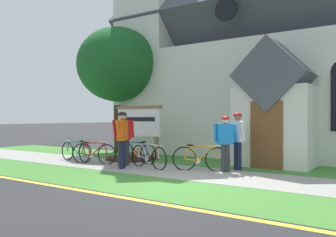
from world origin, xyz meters
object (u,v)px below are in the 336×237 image
object	(u,v)px
bicycle_yellow	(200,158)
cyclist_in_orange_jersey	(225,139)
cyclist_in_yellow_jersey	(238,136)
cyclist_in_white_jersey	(122,135)
bicycle_red	(137,153)
bicycle_orange	(94,153)
bicycle_blue	(76,151)
church_sign	(138,123)
cyclist_in_green_jersey	(123,134)
yard_deciduous_tree	(117,65)
bicycle_silver	(148,156)

from	to	relation	value
bicycle_yellow	cyclist_in_orange_jersey	bearing A→B (deg)	15.92
cyclist_in_yellow_jersey	cyclist_in_white_jersey	bearing A→B (deg)	-150.93
bicycle_red	cyclist_in_yellow_jersey	world-z (taller)	cyclist_in_yellow_jersey
bicycle_orange	cyclist_in_white_jersey	size ratio (longest dim) A/B	0.94
bicycle_blue	bicycle_yellow	bearing A→B (deg)	6.29
bicycle_orange	cyclist_in_white_jersey	distance (m)	1.81
bicycle_yellow	church_sign	bearing A→B (deg)	157.98
bicycle_blue	cyclist_in_green_jersey	bearing A→B (deg)	1.02
church_sign	bicycle_red	world-z (taller)	church_sign
church_sign	cyclist_in_green_jersey	xyz separation A→B (m)	(0.89, -1.90, -0.33)
cyclist_in_yellow_jersey	cyclist_in_green_jersey	size ratio (longest dim) A/B	0.99
church_sign	cyclist_in_white_jersey	xyz separation A→B (m)	(1.27, -2.39, -0.32)
bicycle_orange	yard_deciduous_tree	xyz separation A→B (m)	(-1.95, 3.37, 3.63)
cyclist_in_orange_jersey	yard_deciduous_tree	xyz separation A→B (m)	(-6.50, 2.56, 3.03)
church_sign	bicycle_yellow	xyz separation A→B (m)	(3.48, -1.41, -1.00)
bicycle_yellow	bicycle_orange	bearing A→B (deg)	-171.05
church_sign	bicycle_silver	distance (m)	2.76
cyclist_in_orange_jersey	bicycle_yellow	bearing A→B (deg)	-164.08
bicycle_red	cyclist_in_white_jersey	bearing A→B (deg)	-70.97
bicycle_blue	cyclist_in_green_jersey	size ratio (longest dim) A/B	1.00
bicycle_orange	cyclist_in_yellow_jersey	world-z (taller)	cyclist_in_yellow_jersey
bicycle_yellow	cyclist_in_orange_jersey	distance (m)	0.94
bicycle_orange	cyclist_in_white_jersey	world-z (taller)	cyclist_in_white_jersey
bicycle_blue	cyclist_in_green_jersey	distance (m)	2.32
cyclist_in_yellow_jersey	cyclist_in_white_jersey	world-z (taller)	cyclist_in_white_jersey
church_sign	bicycle_orange	bearing A→B (deg)	-100.15
bicycle_silver	cyclist_in_yellow_jersey	distance (m)	2.84
church_sign	bicycle_red	bearing A→B (deg)	-53.30
yard_deciduous_tree	cyclist_in_orange_jersey	bearing A→B (deg)	-21.48
church_sign	bicycle_red	size ratio (longest dim) A/B	1.25
bicycle_blue	bicycle_orange	xyz separation A→B (m)	(0.97, -0.07, 0.00)
bicycle_orange	bicycle_yellow	bearing A→B (deg)	8.95
cyclist_in_white_jersey	yard_deciduous_tree	world-z (taller)	yard_deciduous_tree
yard_deciduous_tree	bicycle_orange	bearing A→B (deg)	-59.97
cyclist_in_orange_jersey	cyclist_in_green_jersey	xyz separation A→B (m)	(-3.30, -0.69, 0.08)
bicycle_blue	cyclist_in_white_jersey	world-z (taller)	cyclist_in_white_jersey
cyclist_in_yellow_jersey	bicycle_blue	bearing A→B (deg)	-167.43
yard_deciduous_tree	cyclist_in_yellow_jersey	bearing A→B (deg)	-16.90
church_sign	bicycle_silver	size ratio (longest dim) A/B	1.28
bicycle_blue	cyclist_in_yellow_jersey	xyz separation A→B (m)	(5.69, 1.27, 0.67)
bicycle_orange	cyclist_in_green_jersey	distance (m)	1.43
bicycle_yellow	yard_deciduous_tree	world-z (taller)	yard_deciduous_tree
bicycle_silver	cyclist_in_green_jersey	xyz separation A→B (m)	(-0.94, -0.10, 0.67)
bicycle_silver	cyclist_in_green_jersey	distance (m)	1.16
bicycle_red	cyclist_in_white_jersey	world-z (taller)	cyclist_in_white_jersey
church_sign	bicycle_blue	xyz separation A→B (m)	(-1.33, -1.94, -1.01)
church_sign	cyclist_in_white_jersey	size ratio (longest dim) A/B	1.24
bicycle_blue	yard_deciduous_tree	distance (m)	4.99
bicycle_red	bicycle_orange	bearing A→B (deg)	-143.18
bicycle_silver	church_sign	bearing A→B (deg)	135.50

